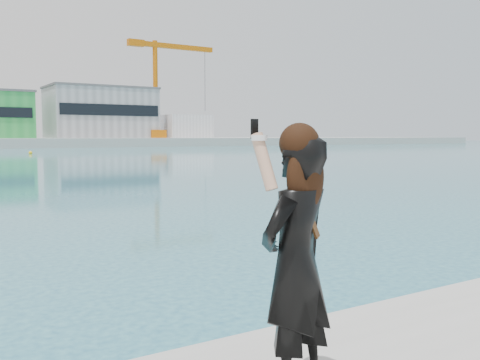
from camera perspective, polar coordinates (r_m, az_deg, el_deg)
name	(u,v)px	position (r m, az deg, el deg)	size (l,w,h in m)	color
warehouse_grey_right	(101,113)	(137.48, -14.60, 6.98)	(25.50, 15.35, 12.50)	gray
ancillary_shed	(185,127)	(143.82, -5.91, 5.70)	(12.00, 10.00, 6.00)	silver
dock_crane	(160,86)	(137.02, -8.54, 9.94)	(23.00, 4.00, 24.00)	orange
flagpole_right	(31,117)	(126.22, -21.42, 6.23)	(1.28, 0.16, 8.00)	silver
buoy_near	(30,154)	(80.39, -21.45, 2.60)	(0.50, 0.50, 0.50)	yellow
woman	(296,257)	(3.62, 6.00, -8.15)	(0.73, 0.59, 1.85)	black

